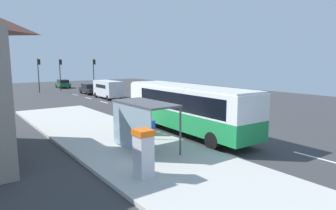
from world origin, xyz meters
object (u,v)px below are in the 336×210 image
Objects in this scene: recycling_bin_blue at (151,128)px; traffic_light_median at (60,70)px; recycling_bin_orange at (145,126)px; traffic_light_far_side at (39,70)px; white_van at (108,88)px; traffic_light_near_side at (94,70)px; ticket_machine at (143,153)px; recycling_bin_green at (140,124)px; sedan_far at (89,89)px; bus at (186,106)px; sedan_near at (63,84)px; bus_shelter at (140,114)px.

recycling_bin_blue is 34.26m from traffic_light_median.
recycling_bin_orange is 0.18× the size of traffic_light_far_side.
traffic_light_near_side reaches higher than white_van.
traffic_light_near_side is (13.66, 37.68, 2.28)m from ticket_machine.
white_van reaches higher than ticket_machine.
sedan_far is at bearing 75.48° from recycling_bin_green.
recycling_bin_blue is at bearing 53.95° from ticket_machine.
traffic_light_far_side is at bearing 129.62° from sedan_far.
recycling_bin_blue is at bearing -91.90° from traffic_light_far_side.
traffic_light_median is at bearing 77.70° from ticket_machine.
recycling_bin_blue is at bearing -107.82° from white_van.
ticket_machine is (-6.45, -5.00, -0.67)m from bus.
recycling_bin_blue is (-6.40, -19.91, -0.69)m from white_van.
sedan_far is 8.02m from traffic_light_median.
traffic_light_median reaches higher than ticket_machine.
sedan_near is at bearing 114.46° from traffic_light_near_side.
traffic_light_near_side is at bearing 73.26° from recycling_bin_blue.
sedan_near is 0.86× the size of traffic_light_far_side.
traffic_light_far_side reaches higher than sedan_near.
recycling_bin_orange is at bearing 155.29° from bus.
ticket_machine is at bearing -126.05° from recycling_bin_blue.
recycling_bin_orange is (0.00, 0.70, 0.00)m from recycling_bin_blue.
recycling_bin_green is at bearing 59.93° from ticket_machine.
sedan_far is 0.86× the size of traffic_light_near_side.
ticket_machine is 0.48× the size of bus_shelter.
bus_shelter is at bearing -120.99° from recycling_bin_green.
white_van is 1.17× the size of sedan_near.
sedan_far is 1.11× the size of bus_shelter.
recycling_bin_green is (-6.50, -37.87, -0.14)m from sedan_near.
traffic_light_median is at bearing 97.38° from white_van.
bus_shelter is (-8.71, -28.79, 1.31)m from sedan_far.
traffic_light_median reaches higher than bus_shelter.
sedan_far is 4.69× the size of recycling_bin_blue.
recycling_bin_blue is at bearing -99.39° from sedan_near.
white_van reaches higher than sedan_near.
white_van is at bearing 68.79° from bus_shelter.
traffic_light_far_side reaches higher than sedan_far.
recycling_bin_green is at bearing -104.52° from sedan_far.
white_van is at bearing -82.62° from traffic_light_median.
bus_shelter is (-2.21, -2.98, 1.44)m from recycling_bin_orange.
recycling_bin_blue is 0.18× the size of traffic_light_median.
white_van is at bearing -67.99° from traffic_light_far_side.
traffic_light_near_side is 5.34m from traffic_light_median.
sedan_near is 1.12× the size of bus_shelter.
bus is 39.93m from sedan_near.
sedan_far is 27.29m from recycling_bin_blue.
ticket_machine reaches higher than sedan_far.
recycling_bin_blue is 1.00× the size of recycling_bin_orange.
bus is 2.79m from recycling_bin_blue.
traffic_light_median is at bearing 12.87° from traffic_light_far_side.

